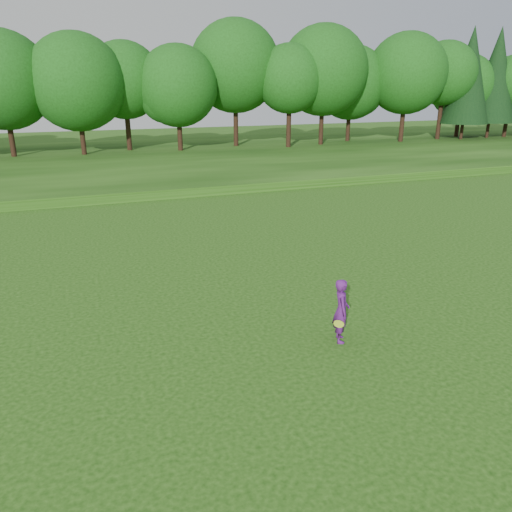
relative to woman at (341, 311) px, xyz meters
name	(u,v)px	position (x,y,z in m)	size (l,w,h in m)	color
ground	(297,342)	(-1.13, 0.33, -0.91)	(140.00, 140.00, 0.00)	#173C0B
berm	(135,161)	(-1.13, 34.33, -0.61)	(130.00, 30.00, 0.60)	#173C0B
walking_path	(165,196)	(-1.13, 20.33, -0.89)	(130.00, 1.60, 0.04)	gray
treeline	(122,67)	(-1.13, 38.33, 7.19)	(104.00, 7.00, 15.00)	#174710
woman	(341,311)	(0.00, 0.00, 0.00)	(0.77, 0.97, 1.82)	#57186D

